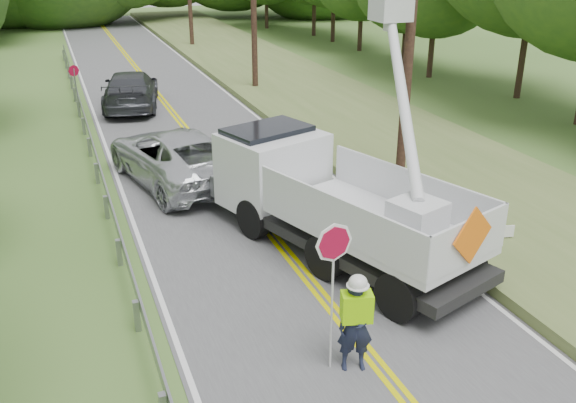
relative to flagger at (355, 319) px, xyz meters
name	(u,v)px	position (x,y,z in m)	size (l,w,h in m)	color
road	(211,160)	(0.47, 12.71, -1.08)	(7.20, 96.00, 0.03)	#4B4B4E
guardrail	(94,150)	(-3.55, 13.61, -0.54)	(0.18, 48.00, 0.77)	gray
tall_grass_verge	(381,136)	(7.57, 12.71, -0.94)	(7.00, 96.00, 0.30)	#516531
flagger	(355,319)	(0.00, 0.00, 0.00)	(1.17, 0.60, 3.01)	#191E33
bucket_truck	(319,179)	(1.63, 5.46, 0.59)	(5.96, 8.19, 7.47)	black
suv_silver	(176,156)	(-1.12, 10.97, -0.19)	(2.92, 6.34, 1.76)	silver
suv_darkgrey	(131,89)	(-1.14, 21.50, -0.20)	(2.42, 5.96, 1.73)	#393B41
stop_sign_permanent	(76,84)	(-3.63, 20.42, 0.49)	(0.47, 0.24, 2.40)	gray
yard_sign	(505,232)	(5.88, 3.02, -0.61)	(0.46, 0.13, 0.67)	white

